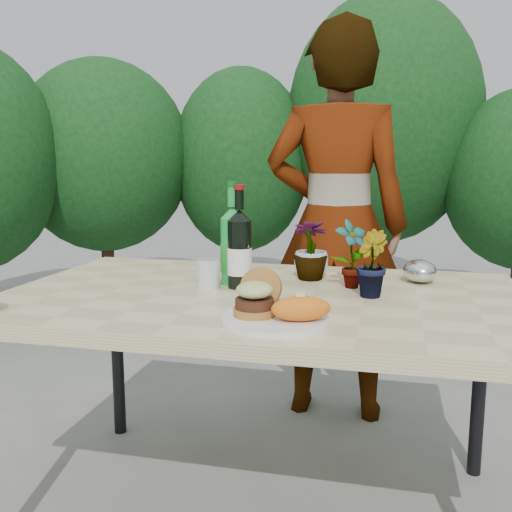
% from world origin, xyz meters
% --- Properties ---
extents(patio_table, '(1.60, 1.00, 0.75)m').
position_xyz_m(patio_table, '(0.00, 0.00, 0.69)').
color(patio_table, beige).
rests_on(patio_table, ground).
extents(shrub_hedge, '(6.77, 5.16, 2.44)m').
position_xyz_m(shrub_hedge, '(-0.03, 1.82, 1.16)').
color(shrub_hedge, '#382316').
rests_on(shrub_hedge, ground).
extents(dinner_plate, '(0.28, 0.28, 0.01)m').
position_xyz_m(dinner_plate, '(0.11, -0.31, 0.76)').
color(dinner_plate, white).
rests_on(dinner_plate, patio_table).
extents(burger_stack, '(0.11, 0.16, 0.11)m').
position_xyz_m(burger_stack, '(0.05, -0.29, 0.81)').
color(burger_stack, '#B7722D').
rests_on(burger_stack, dinner_plate).
extents(sweet_potato, '(0.17, 0.12, 0.06)m').
position_xyz_m(sweet_potato, '(0.17, -0.33, 0.80)').
color(sweet_potato, orange).
rests_on(sweet_potato, dinner_plate).
extents(grilled_veg, '(0.08, 0.05, 0.03)m').
position_xyz_m(grilled_veg, '(0.12, -0.22, 0.78)').
color(grilled_veg, olive).
rests_on(grilled_veg, dinner_plate).
extents(wine_bottle, '(0.08, 0.08, 0.33)m').
position_xyz_m(wine_bottle, '(-0.09, 0.06, 0.87)').
color(wine_bottle, black).
rests_on(wine_bottle, patio_table).
extents(sparkling_water, '(0.08, 0.08, 0.34)m').
position_xyz_m(sparkling_water, '(-0.13, 0.11, 0.87)').
color(sparkling_water, green).
rests_on(sparkling_water, patio_table).
extents(plastic_cup, '(0.07, 0.07, 0.09)m').
position_xyz_m(plastic_cup, '(-0.18, 0.02, 0.80)').
color(plastic_cup, silver).
rests_on(plastic_cup, patio_table).
extents(seedling_left, '(0.14, 0.14, 0.22)m').
position_xyz_m(seedling_left, '(0.26, 0.14, 0.86)').
color(seedling_left, '#23511C').
rests_on(seedling_left, patio_table).
extents(seedling_mid, '(0.12, 0.14, 0.20)m').
position_xyz_m(seedling_mid, '(0.33, 0.04, 0.85)').
color(seedling_mid, '#2A581E').
rests_on(seedling_mid, patio_table).
extents(seedling_right, '(0.14, 0.14, 0.21)m').
position_xyz_m(seedling_right, '(0.12, 0.24, 0.85)').
color(seedling_right, '#24551D').
rests_on(seedling_right, patio_table).
extents(blue_bowl, '(0.15, 0.15, 0.09)m').
position_xyz_m(blue_bowl, '(0.12, 0.27, 0.80)').
color(blue_bowl, silver).
rests_on(blue_bowl, patio_table).
extents(foil_packet_right, '(0.14, 0.16, 0.08)m').
position_xyz_m(foil_packet_right, '(0.48, 0.27, 0.79)').
color(foil_packet_right, silver).
rests_on(foil_packet_right, patio_table).
extents(person, '(0.64, 0.42, 1.74)m').
position_xyz_m(person, '(0.15, 0.85, 0.87)').
color(person, '#9D6C4E').
rests_on(person, ground).
extents(terracotta_pot, '(0.17, 0.17, 0.14)m').
position_xyz_m(terracotta_pot, '(-1.35, 2.02, 0.07)').
color(terracotta_pot, '#AF462D').
rests_on(terracotta_pot, ground).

